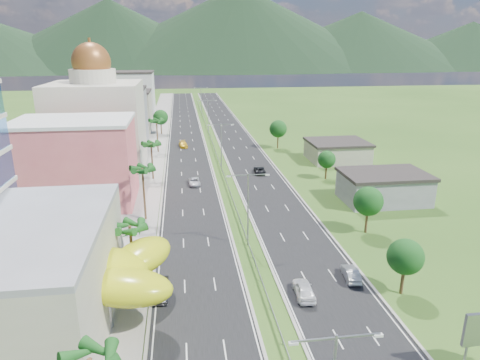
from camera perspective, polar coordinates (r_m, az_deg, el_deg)
name	(u,v)px	position (r m, az deg, el deg)	size (l,w,h in m)	color
ground	(260,281)	(54.71, 2.70, -13.29)	(500.00, 500.00, 0.00)	#2D5119
road_left	(186,137)	(138.99, -7.18, 5.78)	(11.00, 260.00, 0.04)	black
road_right	(233,135)	(139.95, -1.00, 5.99)	(11.00, 260.00, 0.04)	black
sidewalk_left	(156,137)	(139.21, -11.11, 5.62)	(7.00, 260.00, 0.12)	gray
median_guardrail	(214,147)	(121.59, -3.49, 4.48)	(0.10, 216.06, 0.76)	gray
streetlight_median_b	(248,202)	(60.69, 1.07, -2.98)	(6.04, 0.25, 11.00)	gray
streetlight_median_c	(221,142)	(98.86, -2.54, 5.09)	(6.04, 0.25, 11.00)	gray
streetlight_median_d	(208,113)	(143.01, -4.28, 8.93)	(6.04, 0.25, 11.00)	gray
streetlight_median_e	(201,97)	(187.56, -5.21, 10.95)	(6.04, 0.25, 11.00)	gray
lime_canopy	(82,273)	(49.27, -20.30, -11.52)	(18.00, 15.00, 7.40)	#B4BB12
pink_shophouse	(77,164)	(83.00, -20.92, 2.05)	(20.00, 15.00, 15.00)	#D45763
domed_building	(97,121)	(104.26, -18.49, 7.44)	(20.00, 20.00, 28.70)	beige
midrise_grey	(118,118)	(128.98, -16.01, 7.93)	(16.00, 15.00, 16.00)	gray
midrise_beige	(127,112)	(150.77, -14.87, 8.75)	(16.00, 15.00, 13.00)	#9F9983
midrise_white	(133,97)	(173.13, -14.09, 10.71)	(16.00, 15.00, 18.00)	silver
shed_near	(384,188)	(84.11, 18.59, -1.07)	(15.00, 10.00, 5.00)	gray
shed_far	(337,152)	(111.40, 12.82, 3.69)	(14.00, 12.00, 4.40)	#9F9983
palm_tree_b	(130,229)	(52.90, -14.45, -6.39)	(3.60, 3.60, 8.10)	#47301C
palm_tree_c	(142,171)	(71.18, -12.88, 1.17)	(3.60, 3.60, 9.60)	#47301C
palm_tree_d	(151,145)	(93.64, -11.76, 4.53)	(3.60, 3.60, 8.60)	#47301C
palm_tree_e	(156,122)	(117.98, -11.07, 7.59)	(3.60, 3.60, 9.40)	#47301C
leafy_tree_lfar	(161,117)	(143.06, -10.54, 8.22)	(4.90, 4.90, 8.05)	#47301C
leafy_tree_ra	(405,257)	(53.42, 21.19, -9.54)	(4.20, 4.20, 6.90)	#47301C
leafy_tree_rb	(368,201)	(68.42, 16.74, -2.74)	(4.55, 4.55, 7.47)	#47301C
leafy_tree_rc	(327,160)	(94.52, 11.49, 2.69)	(3.85, 3.85, 6.33)	#47301C
leafy_tree_rd	(278,129)	(121.31, 5.11, 6.81)	(4.90, 4.90, 8.05)	#47301C
mountain_ridge	(240,71)	(501.68, 0.01, 14.33)	(860.00, 140.00, 90.00)	black
car_dark_left	(161,289)	(52.19, -10.53, -14.14)	(1.74, 4.99, 1.64)	black
car_silver_mid_left	(194,182)	(90.06, -6.12, -0.21)	(2.26, 4.91, 1.36)	#B2B3BA
car_yellow_far_left	(183,144)	(124.22, -7.59, 4.73)	(2.16, 5.30, 1.54)	gold
car_white_near_right	(304,289)	(51.81, 8.51, -14.22)	(2.05, 5.09, 1.73)	white
car_silver_right	(351,273)	(56.37, 14.57, -11.96)	(1.60, 4.59, 1.51)	#999CA0
car_dark_far_right	(260,170)	(97.83, 2.62, 1.35)	(2.43, 5.26, 1.46)	black
motorcycle	(160,283)	(53.66, -10.67, -13.40)	(0.62, 2.06, 1.31)	black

